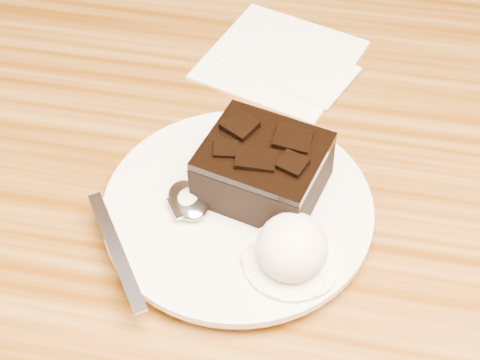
% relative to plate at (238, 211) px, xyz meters
% --- Properties ---
extents(plate, '(0.23, 0.23, 0.02)m').
position_rel_plate_xyz_m(plate, '(0.00, 0.00, 0.00)').
color(plate, silver).
rests_on(plate, dining_table).
extents(brownie, '(0.12, 0.11, 0.05)m').
position_rel_plate_xyz_m(brownie, '(0.02, 0.02, 0.03)').
color(brownie, black).
rests_on(brownie, plate).
extents(ice_cream_scoop, '(0.06, 0.06, 0.05)m').
position_rel_plate_xyz_m(ice_cream_scoop, '(0.05, -0.05, 0.03)').
color(ice_cream_scoop, silver).
rests_on(ice_cream_scoop, plate).
extents(melt_puddle, '(0.08, 0.08, 0.00)m').
position_rel_plate_xyz_m(melt_puddle, '(0.05, -0.05, 0.01)').
color(melt_puddle, white).
rests_on(melt_puddle, plate).
extents(spoon, '(0.14, 0.17, 0.01)m').
position_rel_plate_xyz_m(spoon, '(-0.04, -0.01, 0.02)').
color(spoon, silver).
rests_on(spoon, plate).
extents(napkin, '(0.19, 0.19, 0.01)m').
position_rel_plate_xyz_m(napkin, '(0.00, 0.22, -0.01)').
color(napkin, white).
rests_on(napkin, dining_table).
extents(crumb_a, '(0.01, 0.01, 0.00)m').
position_rel_plate_xyz_m(crumb_a, '(-0.05, 0.01, 0.01)').
color(crumb_a, black).
rests_on(crumb_a, plate).
extents(crumb_b, '(0.01, 0.01, 0.00)m').
position_rel_plate_xyz_m(crumb_b, '(-0.05, -0.01, 0.01)').
color(crumb_b, black).
rests_on(crumb_b, plate).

